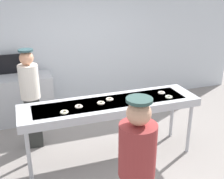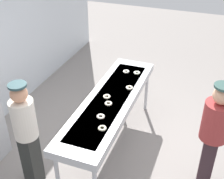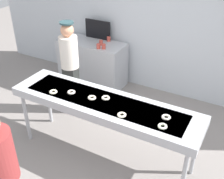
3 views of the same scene
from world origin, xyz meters
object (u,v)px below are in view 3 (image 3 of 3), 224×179
(sugar_donut_0, at_px, (122,115))
(paper_cup_3, at_px, (104,47))
(fryer_conveyor, at_px, (104,105))
(paper_cup_0, at_px, (101,43))
(sugar_donut_1, at_px, (71,92))
(prep_counter, at_px, (92,63))
(paper_cup_2, at_px, (109,39))
(worker_baker, at_px, (70,64))
(sugar_donut_5, at_px, (166,117))
(sugar_donut_4, at_px, (53,92))
(sugar_donut_6, at_px, (92,98))
(sugar_donut_2, at_px, (162,126))
(sugar_donut_3, at_px, (105,98))
(menu_display, at_px, (98,29))
(paper_cup_1, at_px, (98,46))
(customer_waiting, at_px, (0,170))

(sugar_donut_0, bearing_deg, paper_cup_3, 125.97)
(fryer_conveyor, xyz_separation_m, paper_cup_0, (-1.10, 1.78, 0.08))
(paper_cup_0, bearing_deg, sugar_donut_1, -71.69)
(prep_counter, xyz_separation_m, paper_cup_2, (0.28, 0.22, 0.51))
(fryer_conveyor, distance_m, worker_baker, 1.34)
(sugar_donut_1, xyz_separation_m, sugar_donut_5, (1.36, 0.08, 0.00))
(prep_counter, bearing_deg, sugar_donut_4, -72.42)
(sugar_donut_1, bearing_deg, sugar_donut_0, -9.07)
(sugar_donut_6, bearing_deg, sugar_donut_5, 3.60)
(paper_cup_2, bearing_deg, sugar_donut_6, -66.38)
(sugar_donut_2, xyz_separation_m, sugar_donut_4, (-1.61, -0.01, 0.00))
(sugar_donut_5, relative_size, paper_cup_0, 1.16)
(sugar_donut_3, relative_size, sugar_donut_5, 1.00)
(fryer_conveyor, relative_size, sugar_donut_5, 23.65)
(sugar_donut_2, xyz_separation_m, sugar_donut_3, (-0.89, 0.21, 0.00))
(sugar_donut_2, xyz_separation_m, paper_cup_3, (-1.84, 1.79, -0.01))
(sugar_donut_6, height_order, prep_counter, sugar_donut_6)
(menu_display, bearing_deg, sugar_donut_0, -52.74)
(sugar_donut_2, relative_size, paper_cup_1, 1.16)
(paper_cup_2, bearing_deg, paper_cup_1, -87.40)
(fryer_conveyor, xyz_separation_m, sugar_donut_1, (-0.50, -0.05, 0.09))
(menu_display, bearing_deg, sugar_donut_4, -74.33)
(sugar_donut_6, xyz_separation_m, paper_cup_2, (-0.91, 2.07, -0.01))
(sugar_donut_6, bearing_deg, sugar_donut_2, -6.73)
(sugar_donut_2, bearing_deg, sugar_donut_6, 173.27)
(sugar_donut_5, bearing_deg, paper_cup_0, 138.31)
(sugar_donut_5, xyz_separation_m, paper_cup_1, (-1.91, 1.57, -0.01))
(paper_cup_1, xyz_separation_m, menu_display, (-0.30, 0.47, 0.14))
(sugar_donut_5, distance_m, paper_cup_2, 2.79)
(paper_cup_2, xyz_separation_m, paper_cup_3, (0.12, -0.40, 0.00))
(paper_cup_0, xyz_separation_m, paper_cup_3, (0.15, -0.15, 0.00))
(fryer_conveyor, height_order, worker_baker, worker_baker)
(sugar_donut_1, bearing_deg, prep_counter, 114.59)
(sugar_donut_2, distance_m, paper_cup_1, 2.61)
(paper_cup_0, relative_size, paper_cup_2, 1.00)
(paper_cup_0, distance_m, paper_cup_2, 0.26)
(sugar_donut_5, bearing_deg, sugar_donut_2, -83.23)
(sugar_donut_6, bearing_deg, customer_waiting, -93.75)
(sugar_donut_5, height_order, paper_cup_3, paper_cup_3)
(customer_waiting, height_order, prep_counter, customer_waiting)
(sugar_donut_1, distance_m, menu_display, 2.29)
(paper_cup_0, height_order, paper_cup_1, same)
(sugar_donut_4, distance_m, sugar_donut_6, 0.57)
(sugar_donut_0, bearing_deg, prep_counter, 130.63)
(sugar_donut_0, xyz_separation_m, customer_waiting, (-0.63, -1.35, -0.02))
(prep_counter, height_order, paper_cup_3, paper_cup_3)
(sugar_donut_5, distance_m, prep_counter, 2.89)
(fryer_conveyor, distance_m, sugar_donut_2, 0.90)
(worker_baker, relative_size, paper_cup_0, 17.13)
(prep_counter, distance_m, paper_cup_0, 0.57)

